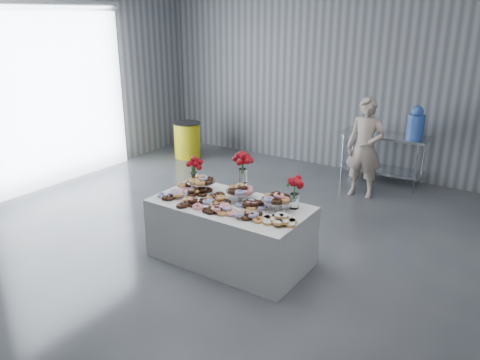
# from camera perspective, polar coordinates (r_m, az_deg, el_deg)

# --- Properties ---
(ground) EXTENTS (9.00, 9.00, 0.00)m
(ground) POSITION_cam_1_polar(r_m,az_deg,el_deg) (5.88, -4.82, -9.92)
(ground) COLOR #383B40
(ground) RESTS_ON ground
(room_walls) EXTENTS (8.04, 9.04, 4.02)m
(room_walls) POSITION_cam_1_polar(r_m,az_deg,el_deg) (5.36, -7.57, 16.76)
(room_walls) COLOR gray
(room_walls) RESTS_ON ground
(display_table) EXTENTS (1.90, 1.00, 0.75)m
(display_table) POSITION_cam_1_polar(r_m,az_deg,el_deg) (5.75, -1.19, -6.36)
(display_table) COLOR silver
(display_table) RESTS_ON ground
(prep_table) EXTENTS (1.50, 0.60, 0.90)m
(prep_table) POSITION_cam_1_polar(r_m,az_deg,el_deg) (8.70, 17.06, 3.58)
(prep_table) COLOR silver
(prep_table) RESTS_ON ground
(donut_mounds) EXTENTS (1.81, 0.80, 0.09)m
(donut_mounds) POSITION_cam_1_polar(r_m,az_deg,el_deg) (5.54, -1.51, -2.63)
(donut_mounds) COLOR #E99155
(donut_mounds) RESTS_ON display_table
(cake_stand_left) EXTENTS (0.36, 0.36, 0.17)m
(cake_stand_left) POSITION_cam_1_polar(r_m,az_deg,el_deg) (5.96, -4.74, -0.07)
(cake_stand_left) COLOR silver
(cake_stand_left) RESTS_ON display_table
(cake_stand_mid) EXTENTS (0.36, 0.36, 0.17)m
(cake_stand_mid) POSITION_cam_1_polar(r_m,az_deg,el_deg) (5.63, 0.07, -1.20)
(cake_stand_mid) COLOR silver
(cake_stand_mid) RESTS_ON display_table
(cake_stand_right) EXTENTS (0.36, 0.36, 0.17)m
(cake_stand_right) POSITION_cam_1_polar(r_m,az_deg,el_deg) (5.39, 4.50, -2.25)
(cake_stand_right) COLOR silver
(cake_stand_right) RESTS_ON display_table
(danish_pile) EXTENTS (0.48, 0.48, 0.11)m
(danish_pile) POSITION_cam_1_polar(r_m,az_deg,el_deg) (5.09, 4.78, -4.64)
(danish_pile) COLOR white
(danish_pile) RESTS_ON display_table
(bouquet_left) EXTENTS (0.26, 0.26, 0.42)m
(bouquet_left) POSITION_cam_1_polar(r_m,az_deg,el_deg) (6.11, -5.67, 1.93)
(bouquet_left) COLOR white
(bouquet_left) RESTS_ON display_table
(bouquet_right) EXTENTS (0.26, 0.26, 0.42)m
(bouquet_right) POSITION_cam_1_polar(r_m,az_deg,el_deg) (5.39, 6.72, -0.53)
(bouquet_right) COLOR white
(bouquet_right) RESTS_ON display_table
(bouquet_center) EXTENTS (0.26, 0.26, 0.57)m
(bouquet_center) POSITION_cam_1_polar(r_m,az_deg,el_deg) (5.76, 0.35, 1.80)
(bouquet_center) COLOR silver
(bouquet_center) RESTS_ON display_table
(water_jug) EXTENTS (0.28, 0.28, 0.55)m
(water_jug) POSITION_cam_1_polar(r_m,az_deg,el_deg) (8.46, 20.65, 6.45)
(water_jug) COLOR #4070DC
(water_jug) RESTS_ON prep_table
(drink_bottles) EXTENTS (0.54, 0.08, 0.27)m
(drink_bottles) POSITION_cam_1_polar(r_m,az_deg,el_deg) (8.60, 15.09, 6.45)
(drink_bottles) COLOR #268C33
(drink_bottles) RESTS_ON prep_table
(person) EXTENTS (0.62, 0.42, 1.66)m
(person) POSITION_cam_1_polar(r_m,az_deg,el_deg) (7.91, 14.99, 3.79)
(person) COLOR #CC8C93
(person) RESTS_ON ground
(trash_barrel) EXTENTS (0.59, 0.59, 0.75)m
(trash_barrel) POSITION_cam_1_polar(r_m,az_deg,el_deg) (9.99, -6.46, 4.89)
(trash_barrel) COLOR yellow
(trash_barrel) RESTS_ON ground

